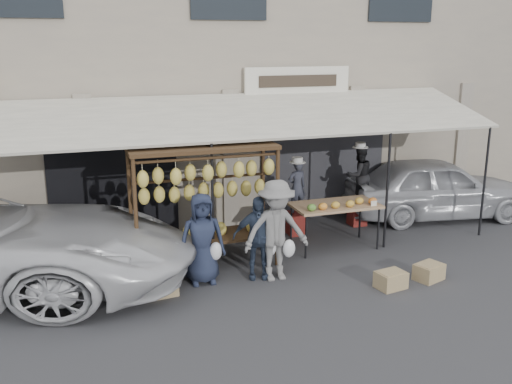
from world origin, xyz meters
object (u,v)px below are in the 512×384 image
at_px(crate_near_a, 391,280).
at_px(produce_table, 337,206).
at_px(crate_near_b, 429,272).
at_px(vendor_right, 359,175).
at_px(crate_far, 161,286).
at_px(customer_mid, 257,237).
at_px(sedan, 436,187).
at_px(vendor_left, 297,187).
at_px(customer_left, 202,239).
at_px(customer_right, 276,231).
at_px(banana_rack, 204,184).

bearing_deg(crate_near_a, produce_table, 91.38).
relative_size(crate_near_a, crate_near_b, 1.00).
xyz_separation_m(vendor_right, crate_far, (-4.76, -2.22, -0.99)).
height_order(vendor_right, customer_mid, vendor_right).
height_order(crate_near_b, sedan, sedan).
bearing_deg(produce_table, vendor_right, 46.70).
relative_size(vendor_left, customer_left, 0.70).
bearing_deg(customer_left, customer_right, -9.48).
relative_size(banana_rack, sedan, 0.62).
bearing_deg(produce_table, customer_left, -165.20).
xyz_separation_m(banana_rack, customer_right, (1.02, -0.92, -0.68)).
distance_m(vendor_left, vendor_right, 1.54).
relative_size(customer_mid, crate_near_b, 3.12).
bearing_deg(crate_near_a, vendor_left, 98.76).
bearing_deg(sedan, produce_table, 119.51).
distance_m(customer_left, sedan, 6.27).
bearing_deg(crate_near_a, banana_rack, 145.30).
bearing_deg(banana_rack, crate_near_a, -34.70).
distance_m(banana_rack, vendor_right, 4.02).
height_order(vendor_left, crate_far, vendor_left).
bearing_deg(vendor_left, produce_table, 106.61).
distance_m(banana_rack, customer_right, 1.53).
bearing_deg(vendor_right, produce_table, 41.41).
bearing_deg(crate_far, customer_mid, 5.75).
xyz_separation_m(banana_rack, sedan, (5.77, 1.26, -0.85)).
distance_m(vendor_right, sedan, 2.03).
bearing_deg(banana_rack, vendor_right, 19.02).
relative_size(banana_rack, crate_far, 5.17).
height_order(customer_mid, crate_near_b, customer_mid).
distance_m(vendor_left, crate_near_a, 3.18).
xyz_separation_m(customer_mid, customer_right, (0.28, -0.17, 0.15)).
height_order(customer_mid, crate_far, customer_mid).
distance_m(banana_rack, vendor_left, 2.57).
xyz_separation_m(banana_rack, crate_near_b, (3.51, -1.79, -1.42)).
bearing_deg(crate_near_b, produce_table, 114.11).
bearing_deg(crate_far, customer_right, 0.14).
bearing_deg(crate_near_b, vendor_right, 85.09).
height_order(produce_table, crate_near_a, produce_table).
relative_size(vendor_right, sedan, 0.31).
height_order(customer_left, customer_right, customer_right).
relative_size(vendor_left, crate_far, 2.19).
height_order(vendor_right, crate_near_b, vendor_right).
distance_m(vendor_right, crate_near_b, 3.26).
height_order(customer_right, crate_near_b, customer_right).
relative_size(customer_mid, crate_far, 2.91).
distance_m(banana_rack, crate_near_b, 4.19).
height_order(customer_left, sedan, customer_left).
bearing_deg(sedan, customer_mid, 121.11).
relative_size(vendor_right, customer_left, 0.84).
distance_m(produce_table, crate_near_a, 2.12).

